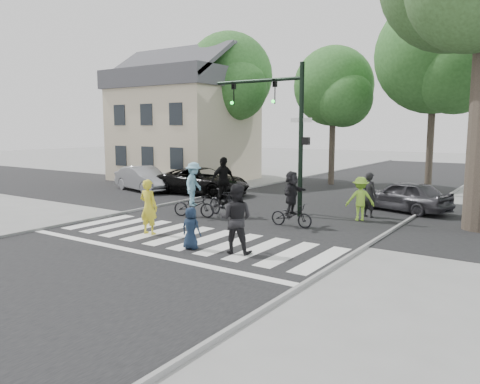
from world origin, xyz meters
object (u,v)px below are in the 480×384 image
object	(u,v)px
pedestrian_adult	(236,219)
car_grey	(404,196)
pedestrian_woman	(149,207)
cyclist_right	(292,202)
traffic_signal	(282,118)
cyclist_mid	(223,192)
cyclist_left	(194,193)
car_suv	(203,181)
pedestrian_child	(191,228)
car_silver	(143,179)

from	to	relation	value
pedestrian_adult	car_grey	world-z (taller)	pedestrian_adult
pedestrian_woman	cyclist_right	xyz separation A→B (m)	(3.37, 3.70, -0.02)
traffic_signal	cyclist_mid	world-z (taller)	traffic_signal
cyclist_mid	pedestrian_woman	bearing A→B (deg)	-92.56
pedestrian_woman	cyclist_mid	size ratio (longest dim) A/B	0.77
traffic_signal	cyclist_left	distance (m)	4.61
cyclist_left	cyclist_mid	world-z (taller)	cyclist_mid
cyclist_right	pedestrian_woman	bearing A→B (deg)	-132.34
pedestrian_woman	cyclist_left	world-z (taller)	cyclist_left
pedestrian_woman	car_suv	distance (m)	9.30
pedestrian_adult	cyclist_mid	distance (m)	5.56
pedestrian_woman	pedestrian_child	size ratio (longest dim) A/B	1.48
cyclist_mid	car_grey	distance (m)	7.66
cyclist_right	traffic_signal	bearing A→B (deg)	128.05
pedestrian_child	traffic_signal	bearing A→B (deg)	-92.70
cyclist_left	cyclist_right	xyz separation A→B (m)	(4.06, 0.53, -0.05)
cyclist_left	car_grey	bearing A→B (deg)	42.19
car_suv	car_silver	bearing A→B (deg)	100.14
pedestrian_child	cyclist_left	world-z (taller)	cyclist_left
pedestrian_woman	car_grey	world-z (taller)	pedestrian_woman
cyclist_mid	cyclist_right	world-z (taller)	cyclist_mid
traffic_signal	car_suv	distance (m)	7.46
pedestrian_adult	cyclist_right	distance (m)	4.05
cyclist_right	car_suv	xyz separation A→B (m)	(-7.67, 4.55, -0.18)
pedestrian_woman	car_suv	world-z (taller)	pedestrian_woman
cyclist_left	cyclist_right	size ratio (longest dim) A/B	1.09
pedestrian_woman	car_silver	size ratio (longest dim) A/B	0.44
traffic_signal	car_suv	world-z (taller)	traffic_signal
traffic_signal	pedestrian_adult	bearing A→B (deg)	-72.67
cyclist_left	cyclist_right	distance (m)	4.10
cyclist_left	car_suv	xyz separation A→B (m)	(-3.61, 5.08, -0.23)
pedestrian_adult	car_suv	xyz separation A→B (m)	(-8.04, 8.58, -0.28)
pedestrian_woman	cyclist_left	distance (m)	3.24
car_silver	cyclist_right	bearing A→B (deg)	-94.16
car_grey	pedestrian_child	bearing A→B (deg)	-3.02
cyclist_left	car_suv	world-z (taller)	cyclist_left
traffic_signal	pedestrian_woman	world-z (taller)	traffic_signal
traffic_signal	pedestrian_woman	xyz separation A→B (m)	(-1.89, -5.58, -2.98)
pedestrian_adult	car_silver	distance (m)	14.04
car_suv	cyclist_right	bearing A→B (deg)	-122.39
pedestrian_woman	cyclist_mid	xyz separation A→B (m)	(0.18, 3.93, 0.06)
car_silver	pedestrian_woman	bearing A→B (deg)	-118.98
cyclist_left	car_grey	size ratio (longest dim) A/B	0.56
traffic_signal	cyclist_right	bearing A→B (deg)	-51.95
car_suv	pedestrian_woman	bearing A→B (deg)	-154.15
pedestrian_child	car_suv	size ratio (longest dim) A/B	0.24
pedestrian_woman	car_silver	world-z (taller)	pedestrian_woman
car_suv	car_grey	size ratio (longest dim) A/B	1.31
pedestrian_child	cyclist_right	size ratio (longest dim) A/B	0.62
cyclist_mid	pedestrian_adult	bearing A→B (deg)	-50.17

